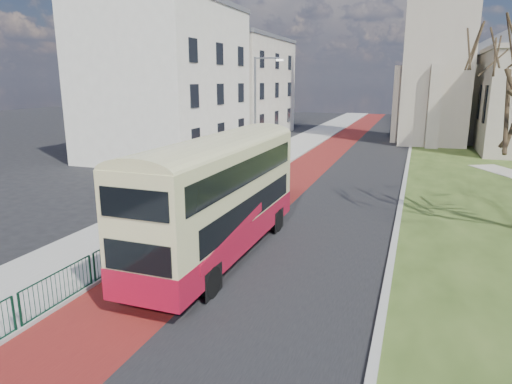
% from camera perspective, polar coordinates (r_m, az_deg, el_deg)
% --- Properties ---
extents(ground, '(160.00, 160.00, 0.00)m').
position_cam_1_polar(ground, '(16.23, -6.57, -10.07)').
color(ground, black).
rests_on(ground, ground).
extents(road_carriageway, '(9.00, 120.00, 0.01)m').
position_cam_1_polar(road_carriageway, '(34.30, 10.53, 2.61)').
color(road_carriageway, black).
rests_on(road_carriageway, ground).
extents(bus_lane, '(3.40, 120.00, 0.01)m').
position_cam_1_polar(bus_lane, '(34.81, 6.14, 2.93)').
color(bus_lane, '#591414').
rests_on(bus_lane, ground).
extents(pavement_west, '(4.00, 120.00, 0.12)m').
position_cam_1_polar(pavement_west, '(35.85, 0.21, 3.41)').
color(pavement_west, gray).
rests_on(pavement_west, ground).
extents(kerb_west, '(0.25, 120.00, 0.13)m').
position_cam_1_polar(kerb_west, '(35.25, 3.29, 3.22)').
color(kerb_west, '#999993').
rests_on(kerb_west, ground).
extents(kerb_east, '(0.25, 80.00, 0.13)m').
position_cam_1_polar(kerb_east, '(35.87, 18.32, 2.72)').
color(kerb_east, '#999993').
rests_on(kerb_east, ground).
extents(pedestrian_railing, '(0.07, 24.00, 1.12)m').
position_cam_1_polar(pedestrian_railing, '(20.65, -9.14, -3.22)').
color(pedestrian_railing, '#0C3724').
rests_on(pedestrian_railing, ground).
extents(gothic_church, '(16.38, 18.00, 40.00)m').
position_cam_1_polar(gothic_church, '(52.04, 27.59, 19.64)').
color(gothic_church, gray).
rests_on(gothic_church, ground).
extents(street_block_near, '(10.30, 14.30, 13.00)m').
position_cam_1_polar(street_block_near, '(40.87, -11.15, 13.54)').
color(street_block_near, beige).
rests_on(street_block_near, ground).
extents(street_block_far, '(10.30, 16.30, 11.50)m').
position_cam_1_polar(street_block_far, '(55.28, -2.49, 13.01)').
color(street_block_far, beige).
rests_on(street_block_far, ground).
extents(streetlamp, '(2.13, 0.18, 8.00)m').
position_cam_1_polar(streetlamp, '(33.21, 0.14, 10.47)').
color(streetlamp, gray).
rests_on(streetlamp, pavement_west).
extents(bus, '(2.58, 10.59, 4.41)m').
position_cam_1_polar(bus, '(16.88, -4.59, -0.02)').
color(bus, maroon).
rests_on(bus, ground).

